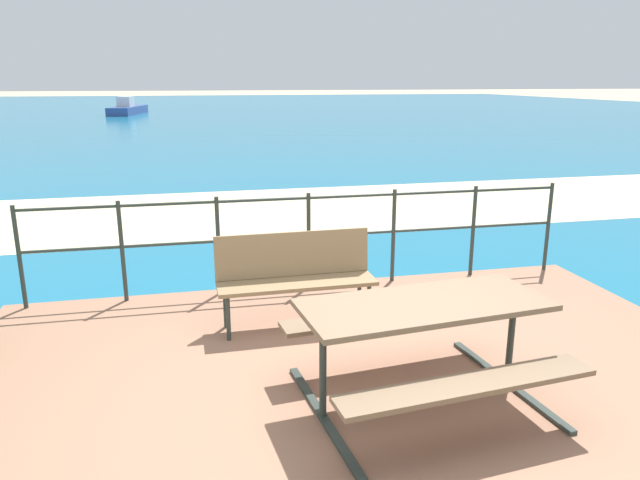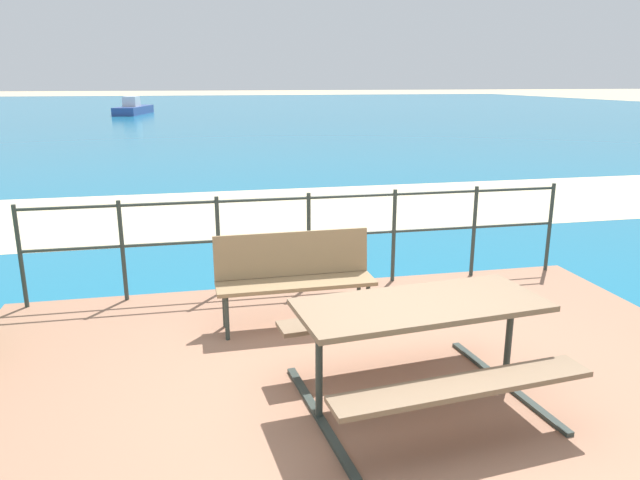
# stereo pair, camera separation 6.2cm
# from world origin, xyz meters

# --- Properties ---
(ground_plane) EXTENTS (240.00, 240.00, 0.00)m
(ground_plane) POSITION_xyz_m (0.00, 0.00, 0.00)
(ground_plane) COLOR tan
(patio_paving) EXTENTS (6.40, 5.20, 0.06)m
(patio_paving) POSITION_xyz_m (0.00, 0.00, 0.03)
(patio_paving) COLOR #996B51
(patio_paving) RESTS_ON ground
(sea_water) EXTENTS (90.00, 90.00, 0.01)m
(sea_water) POSITION_xyz_m (0.00, 40.00, 0.01)
(sea_water) COLOR #196B8E
(sea_water) RESTS_ON ground
(beach_strip) EXTENTS (54.03, 4.48, 0.01)m
(beach_strip) POSITION_xyz_m (0.00, 6.80, 0.01)
(beach_strip) COLOR beige
(beach_strip) RESTS_ON ground
(picnic_table) EXTENTS (1.88, 1.62, 0.77)m
(picnic_table) POSITION_xyz_m (0.30, -0.10, 0.64)
(picnic_table) COLOR #7A6047
(picnic_table) RESTS_ON patio_paving
(park_bench) EXTENTS (1.48, 0.44, 0.87)m
(park_bench) POSITION_xyz_m (-0.33, 1.49, 0.58)
(park_bench) COLOR #8C704C
(park_bench) RESTS_ON patio_paving
(railing_fence) EXTENTS (5.94, 0.04, 1.07)m
(railing_fence) POSITION_xyz_m (0.00, 2.47, 0.72)
(railing_fence) COLOR #2D3833
(railing_fence) RESTS_ON patio_paving
(boat_near) EXTENTS (2.33, 5.73, 1.17)m
(boat_near) POSITION_xyz_m (-5.03, 38.73, 0.36)
(boat_near) COLOR #2D478C
(boat_near) RESTS_ON sea_water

